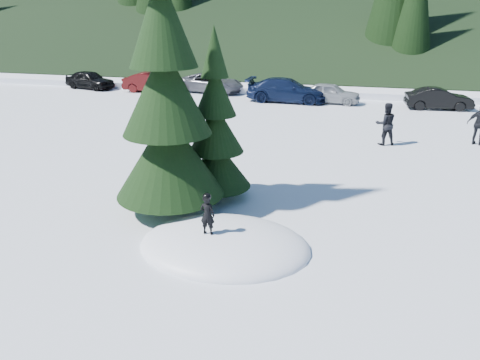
% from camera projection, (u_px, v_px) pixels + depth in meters
% --- Properties ---
extents(ground, '(200.00, 200.00, 0.00)m').
position_uv_depth(ground, '(225.00, 247.00, 12.09)').
color(ground, white).
rests_on(ground, ground).
extents(snow_mound, '(4.48, 3.52, 0.96)m').
position_uv_depth(snow_mound, '(225.00, 247.00, 12.09)').
color(snow_mound, white).
rests_on(snow_mound, ground).
extents(spruce_tall, '(3.20, 3.20, 8.60)m').
position_uv_depth(spruce_tall, '(166.00, 102.00, 13.09)').
color(spruce_tall, black).
rests_on(spruce_tall, ground).
extents(spruce_short, '(2.20, 2.20, 5.37)m').
position_uv_depth(spruce_short, '(216.00, 134.00, 14.55)').
color(spruce_short, black).
rests_on(spruce_short, ground).
extents(child_skier, '(0.38, 0.25, 1.02)m').
position_uv_depth(child_skier, '(207.00, 215.00, 11.57)').
color(child_skier, black).
rests_on(child_skier, snow_mound).
extents(adult_0, '(1.09, 0.96, 1.89)m').
position_uv_depth(adult_0, '(386.00, 124.00, 20.76)').
color(adult_0, black).
rests_on(adult_0, ground).
extents(adult_1, '(1.19, 0.83, 1.88)m').
position_uv_depth(adult_1, '(480.00, 124.00, 20.75)').
color(adult_1, black).
rests_on(adult_1, ground).
extents(car_0, '(4.26, 2.54, 1.36)m').
position_uv_depth(car_0, '(90.00, 80.00, 35.25)').
color(car_0, black).
rests_on(car_0, ground).
extents(car_1, '(4.27, 1.68, 1.38)m').
position_uv_depth(car_1, '(152.00, 82.00, 33.93)').
color(car_1, '#3F0B0B').
rests_on(car_1, ground).
extents(car_2, '(5.24, 3.19, 1.36)m').
position_uv_depth(car_2, '(211.00, 83.00, 33.73)').
color(car_2, '#55565E').
rests_on(car_2, ground).
extents(car_3, '(5.25, 2.23, 1.51)m').
position_uv_depth(car_3, '(287.00, 90.00, 30.36)').
color(car_3, '#0E1834').
rests_on(car_3, ground).
extents(car_4, '(3.92, 1.87, 1.29)m').
position_uv_depth(car_4, '(330.00, 93.00, 29.96)').
color(car_4, '#999DA1').
rests_on(car_4, ground).
extents(car_5, '(3.99, 1.74, 1.28)m').
position_uv_depth(car_5, '(439.00, 99.00, 28.15)').
color(car_5, black).
rests_on(car_5, ground).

